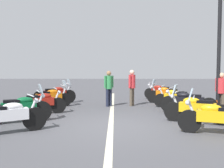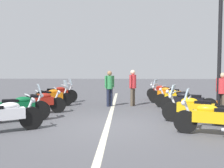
# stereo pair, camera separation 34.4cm
# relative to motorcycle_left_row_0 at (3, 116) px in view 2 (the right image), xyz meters

# --- Properties ---
(ground_plane) EXTENTS (80.00, 80.00, 0.00)m
(ground_plane) POSITION_rel_motorcycle_left_row_0_xyz_m (0.91, -2.73, -0.46)
(ground_plane) COLOR #4C4C51
(lane_centre_stripe) EXTENTS (14.90, 0.16, 0.01)m
(lane_centre_stripe) POSITION_rel_motorcycle_left_row_0_xyz_m (3.66, -2.73, -0.46)
(lane_centre_stripe) COLOR beige
(lane_centre_stripe) RESTS_ON ground_plane
(motorcycle_left_row_0) EXTENTS (1.29, 1.88, 1.00)m
(motorcycle_left_row_0) POSITION_rel_motorcycle_left_row_0_xyz_m (0.00, 0.00, 0.00)
(motorcycle_left_row_0) COLOR black
(motorcycle_left_row_0) RESTS_ON ground_plane
(motorcycle_left_row_1) EXTENTS (1.05, 1.91, 1.22)m
(motorcycle_left_row_1) POSITION_rel_motorcycle_left_row_0_xyz_m (1.36, 0.18, 0.01)
(motorcycle_left_row_1) COLOR black
(motorcycle_left_row_1) RESTS_ON ground_plane
(motorcycle_left_row_2) EXTENTS (0.98, 1.91, 0.99)m
(motorcycle_left_row_2) POSITION_rel_motorcycle_left_row_0_xyz_m (2.84, 0.00, -0.01)
(motorcycle_left_row_2) COLOR black
(motorcycle_left_row_2) RESTS_ON ground_plane
(motorcycle_left_row_3) EXTENTS (1.24, 1.89, 1.20)m
(motorcycle_left_row_3) POSITION_rel_motorcycle_left_row_0_xyz_m (4.50, 0.09, 0.00)
(motorcycle_left_row_3) COLOR black
(motorcycle_left_row_3) RESTS_ON ground_plane
(motorcycle_left_row_4) EXTENTS (1.10, 1.98, 1.22)m
(motorcycle_left_row_4) POSITION_rel_motorcycle_left_row_0_xyz_m (5.80, 0.14, 0.02)
(motorcycle_left_row_4) COLOR black
(motorcycle_left_row_4) RESTS_ON ground_plane
(motorcycle_right_row_0) EXTENTS (0.96, 1.97, 1.19)m
(motorcycle_right_row_0) POSITION_rel_motorcycle_left_row_0_xyz_m (-0.02, -5.50, -0.00)
(motorcycle_right_row_0) COLOR black
(motorcycle_right_row_0) RESTS_ON ground_plane
(motorcycle_right_row_1) EXTENTS (1.04, 1.96, 1.21)m
(motorcycle_right_row_1) POSITION_rel_motorcycle_left_row_0_xyz_m (1.38, -5.43, 0.00)
(motorcycle_right_row_1) COLOR black
(motorcycle_right_row_1) RESTS_ON ground_plane
(motorcycle_right_row_2) EXTENTS (1.10, 2.00, 1.01)m
(motorcycle_right_row_2) POSITION_rel_motorcycle_left_row_0_xyz_m (3.03, -5.66, 0.00)
(motorcycle_right_row_2) COLOR black
(motorcycle_right_row_2) RESTS_ON ground_plane
(motorcycle_right_row_3) EXTENTS (0.95, 1.90, 0.99)m
(motorcycle_right_row_3) POSITION_rel_motorcycle_left_row_0_xyz_m (4.46, -5.56, -0.01)
(motorcycle_right_row_3) COLOR black
(motorcycle_right_row_3) RESTS_ON ground_plane
(motorcycle_right_row_4) EXTENTS (1.10, 1.97, 1.22)m
(motorcycle_right_row_4) POSITION_rel_motorcycle_left_row_0_xyz_m (5.82, -5.46, 0.01)
(motorcycle_right_row_4) COLOR black
(motorcycle_right_row_4) RESTS_ON ground_plane
(motorcycle_right_row_5) EXTENTS (1.18, 1.78, 1.00)m
(motorcycle_right_row_5) POSITION_rel_motorcycle_left_row_0_xyz_m (7.46, -5.46, -0.01)
(motorcycle_right_row_5) COLOR black
(motorcycle_right_row_5) RESTS_ON ground_plane
(street_lamp_twin_globe) EXTENTS (0.32, 1.22, 5.02)m
(street_lamp_twin_globe) POSITION_rel_motorcycle_left_row_0_xyz_m (3.13, -6.85, 2.95)
(street_lamp_twin_globe) COLOR black
(street_lamp_twin_globe) RESTS_ON ground_plane
(traffic_cone_1) EXTENTS (0.36, 0.36, 0.61)m
(traffic_cone_1) POSITION_rel_motorcycle_left_row_0_xyz_m (2.57, -6.58, -0.17)
(traffic_cone_1) COLOR orange
(traffic_cone_1) RESTS_ON ground_plane
(bystander_0) EXTENTS (0.48, 0.32, 1.69)m
(bystander_0) POSITION_rel_motorcycle_left_row_0_xyz_m (5.08, -3.65, 0.53)
(bystander_0) COLOR brown
(bystander_0) RESTS_ON ground_plane
(bystander_1) EXTENTS (0.47, 0.32, 1.58)m
(bystander_1) POSITION_rel_motorcycle_left_row_0_xyz_m (3.11, -6.97, 0.46)
(bystander_1) COLOR brown
(bystander_1) RESTS_ON ground_plane
(bystander_2) EXTENTS (0.38, 0.42, 1.64)m
(bystander_2) POSITION_rel_motorcycle_left_row_0_xyz_m (4.88, -2.57, 0.50)
(bystander_2) COLOR #1E2338
(bystander_2) RESTS_ON ground_plane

